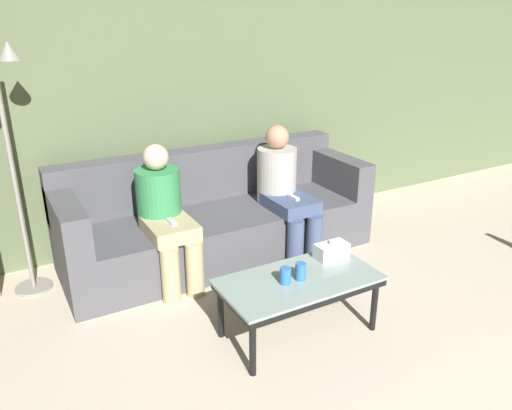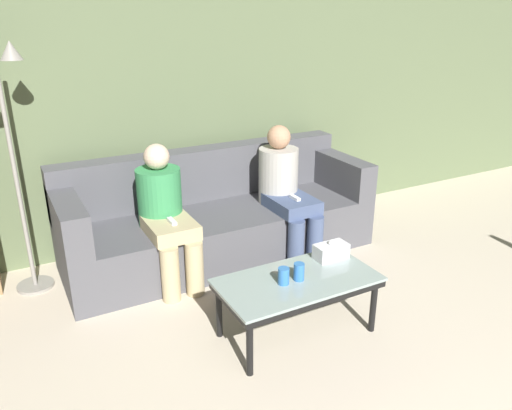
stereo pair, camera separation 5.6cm
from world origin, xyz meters
The scene contains 9 objects.
wall_back centered at (0.00, 4.06, 1.30)m, with size 12.00×0.06×2.60m.
couch centered at (0.00, 3.56, 0.31)m, with size 2.51×0.86×0.84m.
coffee_table centered at (-0.04, 2.28, 0.35)m, with size 0.98×0.51×0.39m.
cup_near_left centered at (-0.15, 2.27, 0.44)m, with size 0.07×0.07×0.10m.
cup_near_right centered at (-0.04, 2.27, 0.45)m, with size 0.07×0.07×0.11m.
tissue_box centered at (0.30, 2.41, 0.44)m, with size 0.22×0.12×0.13m.
standing_lamp centered at (-1.42, 3.69, 1.07)m, with size 0.31×0.26×1.74m.
seated_person_left_end centered at (-0.51, 3.34, 0.55)m, with size 0.33×0.65×1.03m.
seated_person_mid_left centered at (0.51, 3.34, 0.56)m, with size 0.33×0.67×1.06m.
Camera 1 is at (-1.58, 0.09, 1.91)m, focal length 35.00 mm.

